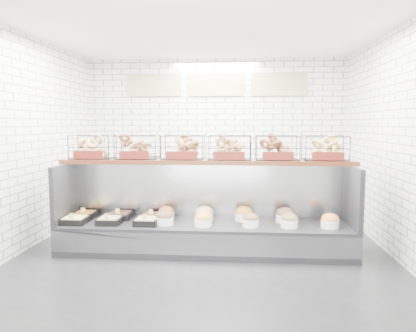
{
  "coord_description": "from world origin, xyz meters",
  "views": [
    {
      "loc": [
        0.46,
        -5.17,
        1.77
      ],
      "look_at": [
        0.03,
        0.45,
        1.17
      ],
      "focal_mm": 35.0,
      "sensor_mm": 36.0,
      "label": 1
    }
  ],
  "objects": [
    {
      "name": "ground",
      "position": [
        0.0,
        0.0,
        0.0
      ],
      "size": [
        5.5,
        5.5,
        0.0
      ],
      "primitive_type": "plane",
      "color": "black",
      "rests_on": "ground"
    },
    {
      "name": "room_shell",
      "position": [
        0.0,
        0.6,
        2.06
      ],
      "size": [
        5.02,
        5.51,
        3.01
      ],
      "color": "white",
      "rests_on": "ground"
    },
    {
      "name": "prep_counter",
      "position": [
        -0.01,
        2.43,
        0.47
      ],
      "size": [
        4.0,
        0.6,
        1.2
      ],
      "color": "#93969B",
      "rests_on": "ground"
    },
    {
      "name": "display_case",
      "position": [
        -0.01,
        0.34,
        0.33
      ],
      "size": [
        4.0,
        0.9,
        1.2
      ],
      "color": "black",
      "rests_on": "ground"
    },
    {
      "name": "bagel_shelf",
      "position": [
        -0.0,
        0.52,
        1.4
      ],
      "size": [
        4.1,
        0.5,
        0.4
      ],
      "color": "#3F1C0D",
      "rests_on": "display_case"
    }
  ]
}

